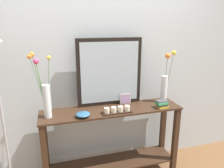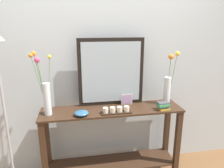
% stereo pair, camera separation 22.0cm
% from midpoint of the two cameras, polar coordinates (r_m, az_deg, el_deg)
% --- Properties ---
extents(wall_back, '(6.40, 0.08, 2.70)m').
position_cam_midpoint_polar(wall_back, '(2.44, 1.32, 6.62)').
color(wall_back, '#B2BCC1').
rests_on(wall_back, ground).
extents(console_table, '(1.53, 0.37, 0.86)m').
position_cam_midpoint_polar(console_table, '(2.45, 2.65, -14.43)').
color(console_table, '#382316').
rests_on(console_table, ground).
extents(mirror_leaning, '(0.73, 0.03, 0.75)m').
position_cam_midpoint_polar(mirror_leaning, '(2.32, 2.49, 3.17)').
color(mirror_leaning, black).
rests_on(mirror_leaning, console_table).
extents(tall_vase_left, '(0.21, 0.14, 0.64)m').
position_cam_midpoint_polar(tall_vase_left, '(2.15, -15.00, -1.85)').
color(tall_vase_left, silver).
rests_on(tall_vase_left, console_table).
extents(vase_right, '(0.14, 0.09, 0.61)m').
position_cam_midpoint_polar(vase_right, '(2.48, 17.44, -0.41)').
color(vase_right, silver).
rests_on(vase_right, console_table).
extents(candle_tray, '(0.32, 0.09, 0.07)m').
position_cam_midpoint_polar(candle_tray, '(2.19, 4.02, -7.25)').
color(candle_tray, black).
rests_on(candle_tray, console_table).
extents(picture_frame_small, '(0.13, 0.01, 0.13)m').
position_cam_midpoint_polar(picture_frame_small, '(2.41, 6.66, -4.17)').
color(picture_frame_small, '#B7B2AD').
rests_on(picture_frame_small, console_table).
extents(decorative_bowl, '(0.14, 0.14, 0.05)m').
position_cam_midpoint_polar(decorative_bowl, '(2.13, -5.38, -7.93)').
color(decorative_bowl, '#2D5B84').
rests_on(decorative_bowl, console_table).
extents(book_stack, '(0.14, 0.10, 0.08)m').
position_cam_midpoint_polar(book_stack, '(2.36, 16.41, -5.76)').
color(book_stack, gold).
rests_on(book_stack, console_table).
extents(floor_lamp, '(0.24, 0.24, 1.71)m').
position_cam_midpoint_polar(floor_lamp, '(2.17, -25.40, -1.46)').
color(floor_lamp, '#9E9EA3').
rests_on(floor_lamp, ground).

